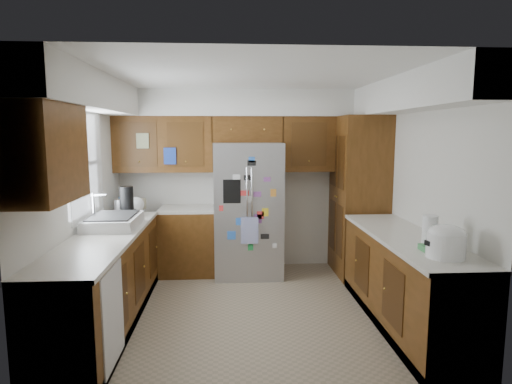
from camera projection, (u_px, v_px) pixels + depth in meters
floor at (253, 309)px, 4.72m from camera, size 3.60×3.60×0.00m
room_shell at (242, 142)px, 4.82m from camera, size 3.64×3.24×2.52m
left_counter_run at (127, 273)px, 4.60m from camera, size 1.36×3.20×0.92m
right_counter_run at (405, 284)px, 4.28m from camera, size 0.63×2.25×0.92m
pantry at (359, 196)px, 5.80m from camera, size 0.60×0.90×2.15m
fridge at (248, 209)px, 5.78m from camera, size 0.90×0.79×1.80m
bridge_cabinet at (247, 129)px, 5.86m from camera, size 0.96×0.34×0.35m
fridge_top_items at (245, 107)px, 5.79m from camera, size 0.97×0.33×0.29m
sink_assembly at (113, 221)px, 4.59m from camera, size 0.52×0.70×0.37m
left_counter_clutter at (129, 204)px, 5.29m from camera, size 0.36×0.89×0.38m
rice_cooker at (446, 241)px, 3.46m from camera, size 0.32×0.31×0.27m
paper_towel at (430, 232)px, 3.74m from camera, size 0.13×0.13×0.29m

